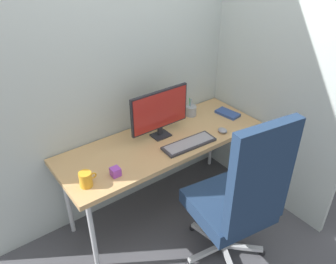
{
  "coord_description": "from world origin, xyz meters",
  "views": [
    {
      "loc": [
        -1.31,
        -1.82,
        2.18
      ],
      "look_at": [
        0.01,
        -0.06,
        0.81
      ],
      "focal_mm": 36.51,
      "sensor_mm": 36.0,
      "label": 1
    }
  ],
  "objects": [
    {
      "name": "ground_plane",
      "position": [
        0.0,
        0.0,
        0.0
      ],
      "size": [
        8.0,
        8.0,
        0.0
      ],
      "primitive_type": "plane",
      "color": "#4C4C51"
    },
    {
      "name": "desk_clamp_accessory",
      "position": [
        -0.51,
        -0.16,
        0.74
      ],
      "size": [
        0.06,
        0.06,
        0.06
      ],
      "primitive_type": "cube",
      "color": "purple",
      "rests_on": "desk"
    },
    {
      "name": "wall_back",
      "position": [
        0.0,
        0.33,
        1.4
      ],
      "size": [
        2.79,
        0.04,
        2.8
      ],
      "primitive_type": "cube",
      "color": "#B7C1BC",
      "rests_on": "ground_plane"
    },
    {
      "name": "coffee_mug",
      "position": [
        -0.71,
        -0.14,
        0.76
      ],
      "size": [
        0.12,
        0.09,
        0.1
      ],
      "color": "orange",
      "rests_on": "desk"
    },
    {
      "name": "desk",
      "position": [
        0.0,
        0.0,
        0.66
      ],
      "size": [
        1.68,
        0.6,
        0.71
      ],
      "color": "tan",
      "rests_on": "ground_plane"
    },
    {
      "name": "wall_side_right",
      "position": [
        0.87,
        -0.16,
        1.4
      ],
      "size": [
        0.04,
        1.71,
        2.8
      ],
      "primitive_type": "cube",
      "color": "#B7C1BC",
      "rests_on": "ground_plane"
    },
    {
      "name": "mouse",
      "position": [
        0.45,
        -0.2,
        0.73
      ],
      "size": [
        0.07,
        0.08,
        0.04
      ],
      "primitive_type": "ellipsoid",
      "rotation": [
        0.0,
        0.0,
        -0.0
      ],
      "color": "gray",
      "rests_on": "desk"
    },
    {
      "name": "notebook",
      "position": [
        0.7,
        -0.01,
        0.72
      ],
      "size": [
        0.14,
        0.22,
        0.02
      ],
      "primitive_type": "cube",
      "rotation": [
        0.0,
        0.0,
        0.14
      ],
      "color": "#334C8C",
      "rests_on": "desk"
    },
    {
      "name": "monitor",
      "position": [
        0.02,
        0.07,
        0.93
      ],
      "size": [
        0.51,
        0.11,
        0.39
      ],
      "color": "black",
      "rests_on": "desk"
    },
    {
      "name": "office_chair",
      "position": [
        0.06,
        -0.77,
        0.64
      ],
      "size": [
        0.62,
        0.64,
        1.27
      ],
      "color": "black",
      "rests_on": "ground_plane"
    },
    {
      "name": "keyboard",
      "position": [
        0.12,
        -0.18,
        0.72
      ],
      "size": [
        0.44,
        0.17,
        0.02
      ],
      "color": "#333338",
      "rests_on": "desk"
    },
    {
      "name": "pen_holder",
      "position": [
        0.43,
        0.17,
        0.76
      ],
      "size": [
        0.09,
        0.09,
        0.17
      ],
      "color": "#9EA0A5",
      "rests_on": "desk"
    }
  ]
}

